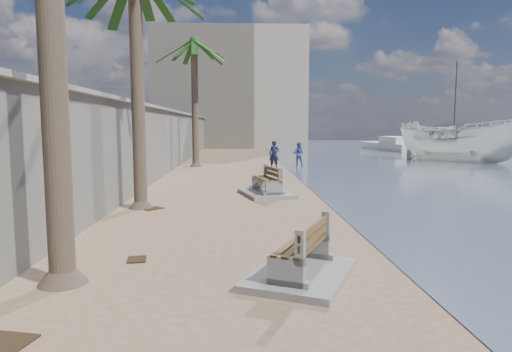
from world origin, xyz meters
name	(u,v)px	position (x,y,z in m)	size (l,w,h in m)	color
ground_plane	(309,311)	(0.00, 0.00, 0.00)	(140.00, 140.00, 0.00)	#9C7A5F
seawall	(165,142)	(-5.20, 20.00, 1.75)	(0.45, 70.00, 3.50)	gray
wall_cap	(165,110)	(-5.20, 20.00, 3.55)	(0.80, 70.00, 0.12)	gray
end_building	(231,91)	(-2.00, 52.00, 7.00)	(18.00, 12.00, 14.00)	#B7AA93
bench_near	(301,254)	(0.09, 1.47, 0.42)	(2.39, 2.75, 0.96)	gray
bench_far	(267,183)	(0.07, 11.10, 0.46)	(2.25, 2.83, 1.04)	gray
palm_back	(194,43)	(-3.81, 23.48, 7.88)	(5.00, 5.00, 8.91)	brown
streetlight	(132,22)	(-5.10, 12.00, 6.64)	(0.28, 0.28, 5.12)	#2D2D33
person_a	(274,153)	(1.19, 21.80, 1.00)	(0.72, 0.49, 2.00)	#141B39
person_b	(299,153)	(3.00, 24.01, 0.87)	(0.84, 0.65, 1.74)	#4B569B
boat_cruiser	(459,139)	(15.31, 26.91, 1.69)	(3.55, 3.65, 4.18)	silver
yacht_near	(489,151)	(22.07, 34.76, 0.35)	(11.00, 3.08, 1.50)	silver
yacht_far	(390,147)	(15.44, 42.57, 0.35)	(9.17, 2.57, 1.50)	silver
sailboat_west	(453,145)	(25.29, 48.61, 0.35)	(5.78, 5.87, 10.50)	silver
debris_c	(152,208)	(-3.81, 8.30, 0.01)	(0.61, 0.49, 0.03)	#382616
debris_d	(137,259)	(-3.06, 2.64, 0.01)	(0.45, 0.36, 0.03)	#382616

